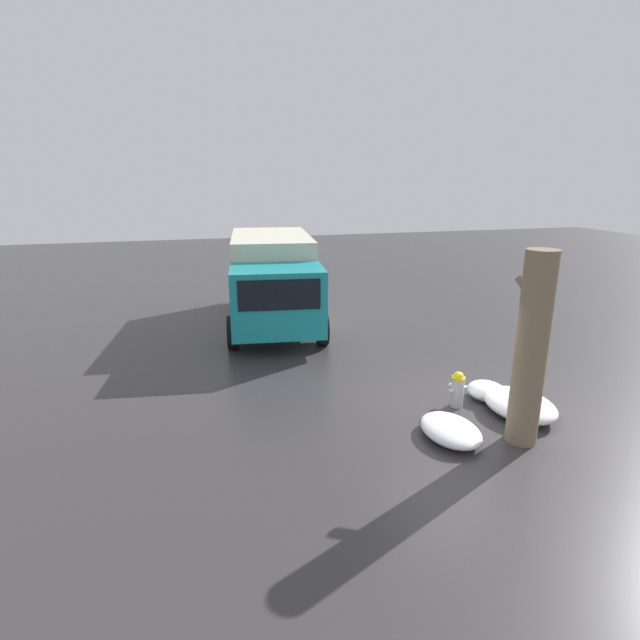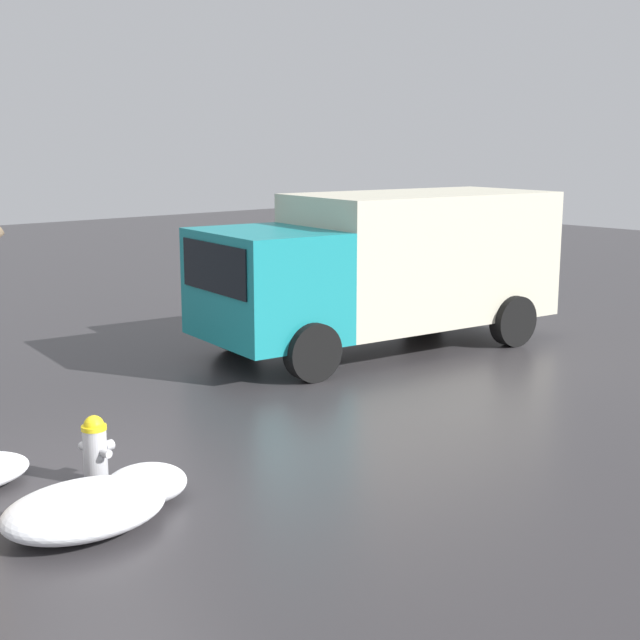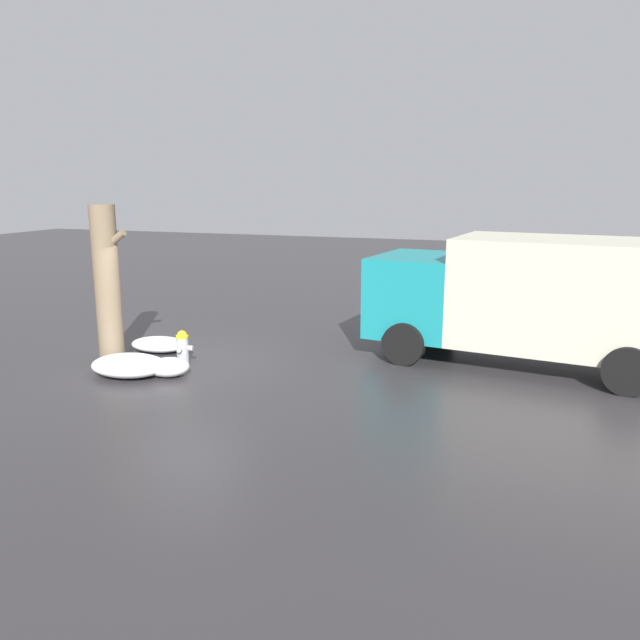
% 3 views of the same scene
% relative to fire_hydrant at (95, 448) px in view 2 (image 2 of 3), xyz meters
% --- Properties ---
extents(ground_plane, '(60.00, 60.00, 0.00)m').
position_rel_fire_hydrant_xyz_m(ground_plane, '(-0.00, -0.00, -0.38)').
color(ground_plane, '#333033').
extents(fire_hydrant, '(0.36, 0.46, 0.74)m').
position_rel_fire_hydrant_xyz_m(fire_hydrant, '(0.00, 0.00, 0.00)').
color(fire_hydrant, '#B7B7BC').
rests_on(fire_hydrant, ground_plane).
extents(delivery_truck, '(6.67, 3.34, 2.68)m').
position_rel_fire_hydrant_xyz_m(delivery_truck, '(6.89, 2.42, 1.10)').
color(delivery_truck, teal).
rests_on(delivery_truck, ground_plane).
extents(snow_pile_by_hydrant, '(1.57, 1.20, 0.40)m').
position_rel_fire_hydrant_xyz_m(snow_pile_by_hydrant, '(-0.64, -0.99, -0.18)').
color(snow_pile_by_hydrant, white).
rests_on(snow_pile_by_hydrant, ground_plane).
extents(snow_pile_by_tree, '(0.84, 0.77, 0.35)m').
position_rel_fire_hydrant_xyz_m(snow_pile_by_tree, '(0.14, -0.78, -0.20)').
color(snow_pile_by_tree, white).
rests_on(snow_pile_by_tree, ground_plane).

